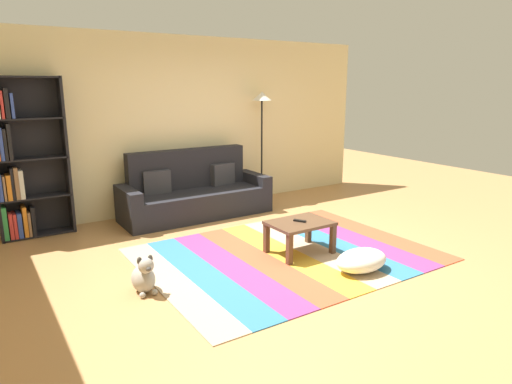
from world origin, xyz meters
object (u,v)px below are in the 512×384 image
Objects in this scene: pouf at (361,260)px; dog at (144,277)px; tv_remote at (300,221)px; bookshelf at (20,164)px; standing_lamp at (262,110)px; couch at (194,194)px; coffee_table at (300,227)px.

pouf is 2.27m from dog.
tv_remote is (1.91, 0.00, 0.24)m from dog.
standing_lamp is at bearing -0.92° from bookshelf.
standing_lamp is at bearing 9.26° from couch.
couch is at bearing -7.10° from bookshelf.
bookshelf is (-2.29, 0.29, 0.64)m from couch.
dog is at bearing -125.89° from couch.
dog is (-1.56, -2.15, -0.18)m from couch.
coffee_table is (0.35, -2.15, -0.01)m from couch.
coffee_table is (2.64, -2.43, -0.65)m from bookshelf.
couch is 1.22× the size of standing_lamp.
dog is at bearing -179.92° from coffee_table.
pouf is (0.22, -0.79, -0.20)m from coffee_table.
pouf is 4.14× the size of tv_remote.
pouf is (2.86, -3.22, -0.84)m from bookshelf.
standing_lamp is at bearing 75.62° from pouf.
coffee_table is 4.82× the size of tv_remote.
pouf is at bearing -74.36° from coffee_table.
standing_lamp reaches higher than couch.
couch is 2.18m from tv_remote.
couch is 2.66m from dog.
bookshelf is 3.63m from tv_remote.
coffee_table is 1.16× the size of pouf.
dog is at bearing -73.28° from bookshelf.
dog is (-1.91, -0.00, -0.17)m from coffee_table.
coffee_table is at bearing 105.64° from pouf.
dog is 4.03m from standing_lamp.
dog is at bearing -141.07° from standing_lamp.
bookshelf is 2.87× the size of coffee_table.
dog reaches higher than pouf.
bookshelf reaches higher than dog.
bookshelf reaches higher than standing_lamp.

